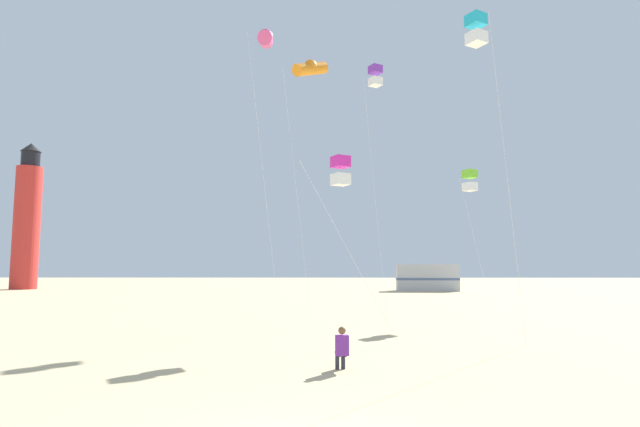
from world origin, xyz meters
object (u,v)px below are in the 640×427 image
object	(u,v)px
kite_box_violet	(375,76)
rv_van_silver	(427,278)
kite_box_magenta	(341,171)
lighthouse_distant	(27,220)
kite_flyer_standing	(342,347)
kite_box_cyan	(476,30)
kite_tube_rainbow	(265,39)
kite_box_lime	(470,181)
kite_tube_orange	(310,68)

from	to	relation	value
kite_box_violet	rv_van_silver	bearing A→B (deg)	73.63
kite_box_magenta	lighthouse_distant	bearing A→B (deg)	132.95
kite_flyer_standing	kite_box_violet	bearing A→B (deg)	-106.63
kite_box_magenta	kite_box_cyan	bearing A→B (deg)	-16.64
kite_tube_rainbow	kite_box_cyan	bearing A→B (deg)	-35.81
kite_box_lime	kite_tube_orange	distance (m)	10.95
kite_box_lime	kite_box_magenta	bearing A→B (deg)	-133.90
kite_flyer_standing	lighthouse_distant	xyz separation A→B (m)	(-34.76, 43.36, 7.22)
kite_tube_rainbow	kite_box_magenta	world-z (taller)	kite_tube_rainbow
kite_box_violet	lighthouse_distant	xyz separation A→B (m)	(-37.08, 29.85, -5.33)
kite_box_lime	lighthouse_distant	distance (m)	51.71
kite_box_cyan	kite_box_lime	bearing A→B (deg)	76.51
kite_box_cyan	kite_box_magenta	distance (m)	7.21
kite_flyer_standing	rv_van_silver	xyz separation A→B (m)	(10.20, 40.36, 0.78)
kite_tube_orange	kite_box_lime	bearing A→B (deg)	-6.66
kite_flyer_standing	kite_box_lime	world-z (taller)	kite_box_lime
kite_box_violet	rv_van_silver	size ratio (longest dim) A/B	2.09
lighthouse_distant	kite_box_lime	bearing A→B (deg)	-35.60
kite_tube_rainbow	rv_van_silver	bearing A→B (deg)	65.40
kite_box_cyan	rv_van_silver	world-z (taller)	kite_box_cyan
lighthouse_distant	rv_van_silver	distance (m)	45.53
kite_box_lime	kite_box_cyan	bearing A→B (deg)	-103.49
lighthouse_distant	kite_box_magenta	bearing A→B (deg)	-47.05
kite_tube_orange	lighthouse_distant	size ratio (longest dim) A/B	0.87
kite_box_magenta	kite_box_lime	bearing A→B (deg)	46.10
kite_box_lime	lighthouse_distant	bearing A→B (deg)	144.40
kite_box_violet	kite_box_lime	bearing A→B (deg)	-2.88
kite_box_magenta	kite_tube_rainbow	bearing A→B (deg)	127.39
lighthouse_distant	kite_box_cyan	bearing A→B (deg)	-44.34
kite_tube_rainbow	kite_box_magenta	xyz separation A→B (m)	(3.59, -4.70, -7.57)
kite_box_lime	kite_box_magenta	world-z (taller)	kite_box_lime
kite_tube_orange	kite_flyer_standing	bearing A→B (deg)	-84.71
kite_tube_orange	kite_box_magenta	bearing A→B (deg)	-80.08
kite_tube_orange	rv_van_silver	bearing A→B (deg)	66.18
kite_box_cyan	kite_tube_orange	xyz separation A→B (m)	(-6.46, 9.90, 2.55)
kite_flyer_standing	kite_tube_rainbow	xyz separation A→B (m)	(-3.44, 10.55, 13.37)
kite_box_magenta	kite_tube_orange	bearing A→B (deg)	99.92
kite_box_magenta	rv_van_silver	size ratio (longest dim) A/B	1.06
kite_flyer_standing	kite_box_lime	distance (m)	16.52
kite_tube_orange	rv_van_silver	world-z (taller)	kite_tube_orange
kite_flyer_standing	rv_van_silver	bearing A→B (deg)	-111.11
kite_box_violet	rv_van_silver	world-z (taller)	kite_box_violet
kite_flyer_standing	kite_tube_rainbow	world-z (taller)	kite_tube_rainbow
kite_box_lime	kite_tube_orange	size ratio (longest dim) A/B	0.53
kite_tube_orange	kite_tube_rainbow	distance (m)	4.27
lighthouse_distant	kite_tube_orange	bearing A→B (deg)	-41.03
kite_box_violet	kite_tube_rainbow	xyz separation A→B (m)	(-5.76, -2.95, 0.82)
kite_tube_orange	kite_box_magenta	size ratio (longest dim) A/B	2.09
kite_tube_orange	kite_box_violet	world-z (taller)	kite_tube_orange
kite_tube_orange	kite_tube_rainbow	bearing A→B (deg)	-119.79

